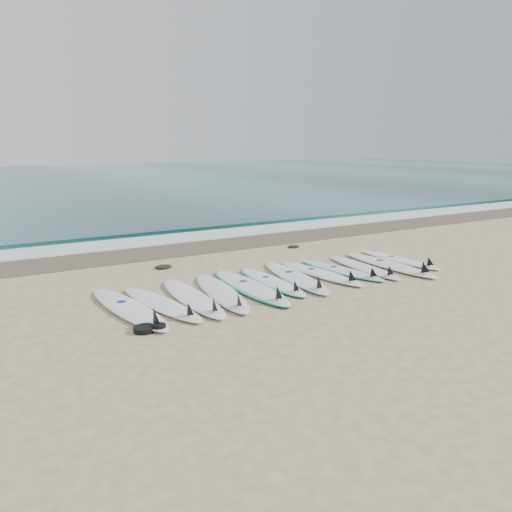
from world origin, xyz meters
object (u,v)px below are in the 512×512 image
surfboard_0 (130,309)px  surfboard_6 (296,277)px  leash_coil (148,328)px  surfboard_11 (401,260)px

surfboard_0 → surfboard_6: (3.51, 0.22, 0.00)m
surfboard_6 → leash_coil: 3.74m
surfboard_0 → surfboard_11: 6.56m
surfboard_0 → leash_coil: (-0.03, -0.99, -0.01)m
leash_coil → surfboard_0: bearing=88.1°
surfboard_11 → leash_coil: 6.71m
surfboard_6 → surfboard_11: (3.05, 0.06, -0.01)m
surfboard_6 → surfboard_11: size_ratio=1.18×
surfboard_0 → leash_coil: surfboard_0 is taller
surfboard_11 → leash_coil: surfboard_11 is taller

